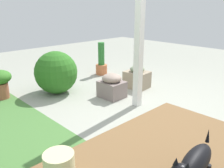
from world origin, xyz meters
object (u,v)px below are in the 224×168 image
(stone_planter_nearest, at_px, (137,78))
(dog, at_px, (194,164))
(terracotta_pot_tall, at_px, (101,63))
(terracotta_pot_broad, at_px, (0,81))
(round_shrub, at_px, (56,72))
(porch_pillar, at_px, (139,29))
(stone_planter_near, at_px, (112,86))

(stone_planter_nearest, distance_m, dog, 2.64)
(terracotta_pot_tall, distance_m, terracotta_pot_broad, 2.14)
(round_shrub, bearing_deg, terracotta_pot_tall, -75.98)
(porch_pillar, height_order, round_shrub, porch_pillar)
(round_shrub, xyz_separation_m, dog, (-2.82, 0.48, -0.10))
(stone_planter_near, xyz_separation_m, terracotta_pot_broad, (1.22, 1.35, 0.10))
(round_shrub, xyz_separation_m, terracotta_pot_broad, (0.40, 0.80, -0.08))
(porch_pillar, distance_m, stone_planter_near, 1.08)
(porch_pillar, height_order, dog, porch_pillar)
(dog, bearing_deg, terracotta_pot_tall, -29.97)
(round_shrub, relative_size, terracotta_pot_broad, 1.54)
(porch_pillar, xyz_separation_m, dog, (-1.48, 1.06, -0.88))
(porch_pillar, bearing_deg, terracotta_pot_tall, -24.36)
(dog, bearing_deg, round_shrub, -9.62)
(round_shrub, relative_size, dog, 1.09)
(stone_planter_nearest, distance_m, round_shrub, 1.46)
(terracotta_pot_broad, xyz_separation_m, dog, (-3.22, -0.33, -0.02))
(stone_planter_near, bearing_deg, terracotta_pot_broad, 47.79)
(terracotta_pot_tall, relative_size, dog, 1.05)
(stone_planter_near, relative_size, round_shrub, 0.55)
(terracotta_pot_tall, relative_size, terracotta_pot_broad, 1.48)
(dog, bearing_deg, terracotta_pot_broad, 5.78)
(round_shrub, distance_m, dog, 2.86)
(round_shrub, distance_m, terracotta_pot_tall, 1.39)
(terracotta_pot_broad, bearing_deg, stone_planter_nearest, -120.62)
(stone_planter_nearest, bearing_deg, porch_pillar, 130.54)
(round_shrub, height_order, terracotta_pot_broad, round_shrub)
(round_shrub, distance_m, terracotta_pot_broad, 0.90)
(porch_pillar, bearing_deg, terracotta_pot_broad, 38.61)
(stone_planter_near, height_order, round_shrub, round_shrub)
(stone_planter_near, distance_m, terracotta_pot_broad, 1.82)
(terracotta_pot_tall, height_order, dog, terracotta_pot_tall)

